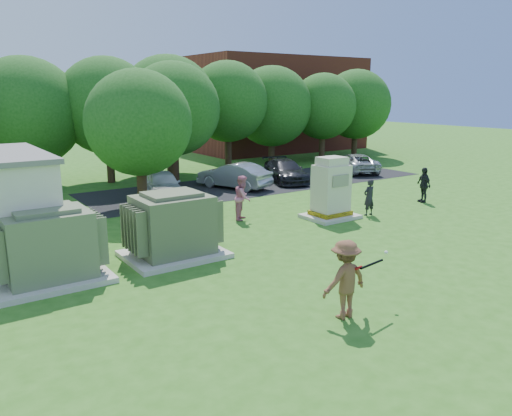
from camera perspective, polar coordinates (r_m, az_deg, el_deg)
ground at (r=14.03m, az=9.39°, el=-8.26°), size 120.00×120.00×0.00m
brick_building at (r=45.37m, az=2.35°, el=11.77°), size 15.00×8.00×8.00m
parking_strip at (r=28.43m, az=0.79°, el=2.86°), size 20.00×6.00×0.01m
transformer_left at (r=14.67m, az=-22.67°, el=-4.16°), size 3.00×2.40×2.07m
transformer_right at (r=15.77m, az=-9.47°, el=-2.14°), size 3.00×2.40×2.07m
generator_cabinet at (r=20.57m, az=8.56°, el=1.86°), size 2.07×1.69×2.52m
picnic_table at (r=20.47m, az=-7.55°, el=0.21°), size 2.01×1.50×0.86m
batter at (r=11.61m, az=10.14°, el=-8.03°), size 1.21×0.72×1.85m
person_by_generator at (r=21.39m, az=12.79°, el=1.20°), size 0.56×0.37×1.54m
person_at_picnic at (r=20.16m, az=-1.51°, el=1.19°), size 1.11×1.10×1.81m
person_walking_right at (r=24.67m, az=18.61°, el=2.53°), size 0.70×1.05×1.65m
car_white at (r=24.81m, az=-10.62°, el=2.67°), size 2.47×4.16×1.33m
car_silver_a at (r=26.90m, az=-2.51°, el=3.73°), size 2.86×4.39×1.37m
car_dark at (r=28.85m, az=3.36°, el=4.25°), size 3.06×4.68×1.26m
car_silver_b at (r=32.88m, az=11.19°, el=5.07°), size 3.50×4.75×1.20m
batting_equipment at (r=11.90m, az=13.08°, el=-6.12°), size 1.43×0.45×0.12m
tree_row at (r=29.91m, az=-13.33°, el=11.03°), size 41.30×13.30×7.30m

